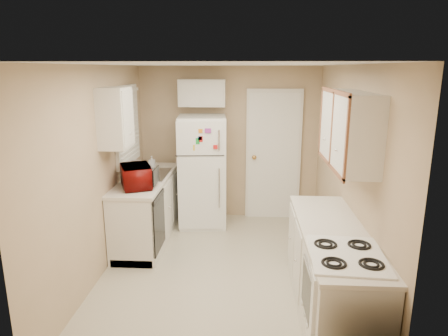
{
  "coord_description": "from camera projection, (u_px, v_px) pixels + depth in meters",
  "views": [
    {
      "loc": [
        0.28,
        -4.32,
        2.36
      ],
      "look_at": [
        0.0,
        0.5,
        1.15
      ],
      "focal_mm": 32.0,
      "sensor_mm": 36.0,
      "label": 1
    }
  ],
  "objects": [
    {
      "name": "floor",
      "position": [
        222.0,
        271.0,
        4.78
      ],
      "size": [
        3.8,
        3.8,
        0.0
      ],
      "primitive_type": "plane",
      "color": "beige",
      "rests_on": "ground"
    },
    {
      "name": "ceiling",
      "position": [
        221.0,
        64.0,
        4.19
      ],
      "size": [
        3.8,
        3.8,
        0.0
      ],
      "primitive_type": "plane",
      "color": "white",
      "rests_on": "floor"
    },
    {
      "name": "wall_left",
      "position": [
        100.0,
        173.0,
        4.56
      ],
      "size": [
        3.8,
        3.8,
        0.0
      ],
      "primitive_type": "plane",
      "color": "tan",
      "rests_on": "floor"
    },
    {
      "name": "wall_right",
      "position": [
        348.0,
        176.0,
        4.41
      ],
      "size": [
        3.8,
        3.8,
        0.0
      ],
      "primitive_type": "plane",
      "color": "tan",
      "rests_on": "floor"
    },
    {
      "name": "wall_back",
      "position": [
        229.0,
        144.0,
        6.33
      ],
      "size": [
        2.8,
        2.8,
        0.0
      ],
      "primitive_type": "plane",
      "color": "tan",
      "rests_on": "floor"
    },
    {
      "name": "wall_front",
      "position": [
        203.0,
        248.0,
        2.65
      ],
      "size": [
        2.8,
        2.8,
        0.0
      ],
      "primitive_type": "plane",
      "color": "tan",
      "rests_on": "floor"
    },
    {
      "name": "left_counter",
      "position": [
        148.0,
        208.0,
        5.6
      ],
      "size": [
        0.6,
        1.8,
        0.9
      ],
      "primitive_type": "cube",
      "color": "silver",
      "rests_on": "floor"
    },
    {
      "name": "dishwasher",
      "position": [
        159.0,
        222.0,
        4.99
      ],
      "size": [
        0.03,
        0.58,
        0.72
      ],
      "primitive_type": "cube",
      "color": "black",
      "rests_on": "floor"
    },
    {
      "name": "sink",
      "position": [
        149.0,
        177.0,
        5.65
      ],
      "size": [
        0.54,
        0.74,
        0.16
      ],
      "primitive_type": "cube",
      "color": "gray",
      "rests_on": "left_counter"
    },
    {
      "name": "microwave",
      "position": [
        136.0,
        176.0,
        5.01
      ],
      "size": [
        0.57,
        0.46,
        0.34
      ],
      "primitive_type": "imported",
      "rotation": [
        0.0,
        0.0,
        1.98
      ],
      "color": "maroon",
      "rests_on": "left_counter"
    },
    {
      "name": "soap_bottle",
      "position": [
        152.0,
        161.0,
        6.03
      ],
      "size": [
        0.09,
        0.09,
        0.18
      ],
      "primitive_type": "imported",
      "rotation": [
        0.0,
        0.0,
        -0.16
      ],
      "color": "silver",
      "rests_on": "left_counter"
    },
    {
      "name": "window_blinds",
      "position": [
        128.0,
        125.0,
        5.48
      ],
      "size": [
        0.1,
        0.98,
        1.08
      ],
      "primitive_type": "cube",
      "color": "silver",
      "rests_on": "wall_left"
    },
    {
      "name": "upper_cabinet_left",
      "position": [
        115.0,
        118.0,
        4.62
      ],
      "size": [
        0.3,
        0.45,
        0.7
      ],
      "primitive_type": "cube",
      "color": "silver",
      "rests_on": "wall_left"
    },
    {
      "name": "refrigerator",
      "position": [
        203.0,
        171.0,
        6.06
      ],
      "size": [
        0.75,
        0.73,
        1.68
      ],
      "primitive_type": "cube",
      "rotation": [
        0.0,
        0.0,
        0.09
      ],
      "color": "white",
      "rests_on": "floor"
    },
    {
      "name": "cabinet_over_fridge",
      "position": [
        202.0,
        93.0,
        6.01
      ],
      "size": [
        0.7,
        0.3,
        0.4
      ],
      "primitive_type": "cube",
      "color": "silver",
      "rests_on": "wall_back"
    },
    {
      "name": "interior_door",
      "position": [
        273.0,
        156.0,
        6.29
      ],
      "size": [
        0.86,
        0.06,
        2.08
      ],
      "primitive_type": "cube",
      "color": "white",
      "rests_on": "floor"
    },
    {
      "name": "right_counter",
      "position": [
        330.0,
        273.0,
        3.83
      ],
      "size": [
        0.6,
        2.0,
        0.9
      ],
      "primitive_type": "cube",
      "color": "silver",
      "rests_on": "floor"
    },
    {
      "name": "stove",
      "position": [
        343.0,
        307.0,
        3.31
      ],
      "size": [
        0.63,
        0.75,
        0.87
      ],
      "primitive_type": "cube",
      "rotation": [
        0.0,
        0.0,
        -0.06
      ],
      "color": "white",
      "rests_on": "floor"
    },
    {
      "name": "upper_cabinet_right",
      "position": [
        349.0,
        129.0,
        3.79
      ],
      "size": [
        0.3,
        1.2,
        0.7
      ],
      "primitive_type": "cube",
      "color": "silver",
      "rests_on": "wall_right"
    }
  ]
}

